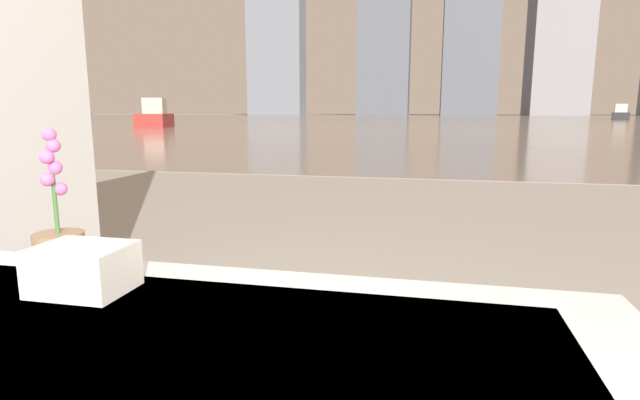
{
  "coord_description": "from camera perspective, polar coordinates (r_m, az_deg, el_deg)",
  "views": [
    {
      "loc": [
        0.52,
        -0.21,
        0.96
      ],
      "look_at": [
        -0.01,
        2.19,
        0.52
      ],
      "focal_mm": 28.0,
      "sensor_mm": 36.0,
      "label": 1
    }
  ],
  "objects": [
    {
      "name": "harbor_boat_1",
      "position": [
        59.58,
        -32.11,
        8.4
      ],
      "size": [
        4.31,
        5.82,
        2.09
      ],
      "color": "#335647",
      "rests_on": "harbor_water"
    },
    {
      "name": "harbor_water",
      "position": [
        62.22,
        12.1,
        9.03
      ],
      "size": [
        180.0,
        110.0,
        0.01
      ],
      "color": "gray",
      "rests_on": "ground_plane"
    },
    {
      "name": "skyline_tower_0",
      "position": [
        125.21,
        -5.06,
        18.74
      ],
      "size": [
        13.04,
        6.23,
        39.57
      ],
      "color": "slate",
      "rests_on": "ground_plane"
    },
    {
      "name": "towel_stack",
      "position": [
        1.41,
        -25.45,
        -7.09
      ],
      "size": [
        0.23,
        0.18,
        0.12
      ],
      "color": "silver",
      "rests_on": "bathtub"
    },
    {
      "name": "harbor_boat_3",
      "position": [
        65.48,
        31.12,
        8.4
      ],
      "size": [
        2.83,
        4.88,
        1.73
      ],
      "color": "#2D2D33",
      "rests_on": "harbor_water"
    },
    {
      "name": "potted_orchid",
      "position": [
        1.63,
        -27.71,
        -3.84
      ],
      "size": [
        0.14,
        0.14,
        0.41
      ],
      "color": "#8C6B4C",
      "rests_on": "bathtub"
    },
    {
      "name": "harbor_boat_0",
      "position": [
        62.46,
        -27.0,
        8.77
      ],
      "size": [
        3.74,
        5.17,
        1.85
      ],
      "color": "#4C4C51",
      "rests_on": "harbor_water"
    },
    {
      "name": "harbor_boat_2",
      "position": [
        31.52,
        -18.32,
        8.99
      ],
      "size": [
        3.07,
        4.8,
        1.7
      ],
      "color": "maroon",
      "rests_on": "harbor_water"
    }
  ]
}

